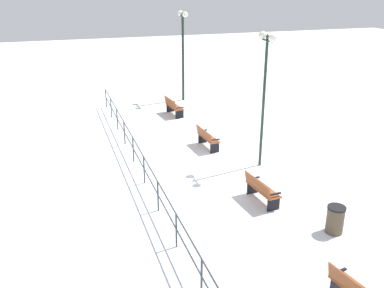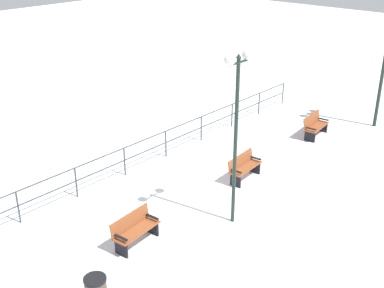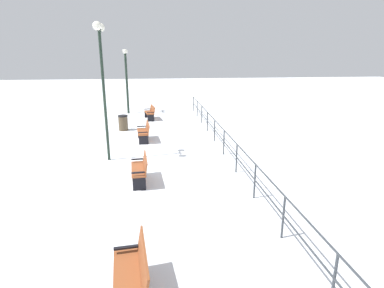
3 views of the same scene
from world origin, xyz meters
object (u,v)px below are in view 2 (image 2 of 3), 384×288
Objects in this scene: bench_second at (135,229)px; lamppost_middle at (237,101)px; bench_fourth at (315,125)px; bench_third at (244,167)px.

lamppost_middle is (1.28, 2.62, 3.23)m from bench_second.
bench_second is 0.97× the size of bench_fourth.
bench_third is 4.94m from bench_fourth.
bench_second is 0.30× the size of lamppost_middle.
bench_fourth is (-0.10, 9.89, 0.02)m from bench_second.
bench_third is 4.18m from lamppost_middle.
bench_third is at bearing -95.15° from bench_fourth.
bench_second is at bearing -116.09° from lamppost_middle.
bench_third is at bearing 85.08° from bench_second.
lamppost_middle reaches higher than bench_third.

